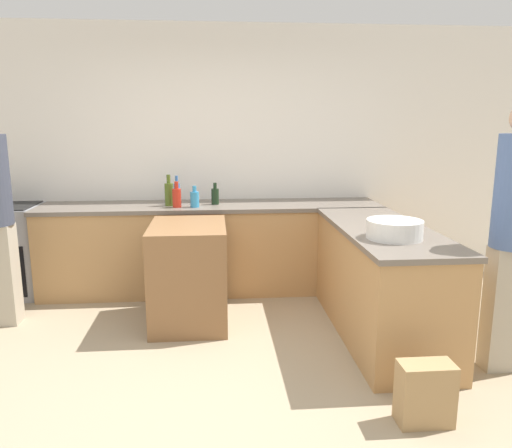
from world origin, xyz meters
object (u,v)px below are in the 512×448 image
range_oven (4,251)px  mixing_bowl (394,229)px  olive_oil_bottle (169,193)px  water_bottle_blue (177,193)px  hot_sauce_bottle (177,197)px  wine_bottle_dark (215,196)px  dish_soap_bottle (195,199)px  paper_bag (425,394)px  island_table (189,274)px

range_oven → mixing_bowl: (3.38, -1.63, 0.51)m
olive_oil_bottle → water_bottle_blue: (0.07, 0.10, -0.01)m
olive_oil_bottle → hot_sauce_bottle: (0.08, -0.10, -0.02)m
wine_bottle_dark → hot_sauce_bottle: hot_sauce_bottle is taller
range_oven → wine_bottle_dark: size_ratio=4.17×
olive_oil_bottle → hot_sauce_bottle: size_ratio=1.23×
range_oven → dish_soap_bottle: 1.99m
mixing_bowl → water_bottle_blue: bearing=135.0°
olive_oil_bottle → hot_sauce_bottle: bearing=-49.4°
water_bottle_blue → dish_soap_bottle: bearing=-47.8°
hot_sauce_bottle → paper_bag: size_ratio=0.67×
dish_soap_bottle → range_oven: bearing=174.5°
wine_bottle_dark → water_bottle_blue: bearing=172.0°
island_table → paper_bag: size_ratio=2.32×
paper_bag → hot_sauce_bottle: bearing=123.8°
dish_soap_bottle → hot_sauce_bottle: 0.17m
wine_bottle_dark → water_bottle_blue: water_bottle_blue is taller
dish_soap_bottle → olive_oil_bottle: 0.28m
wine_bottle_dark → olive_oil_bottle: (-0.45, -0.05, 0.04)m
dish_soap_bottle → wine_bottle_dark: size_ratio=0.96×
wine_bottle_dark → hot_sauce_bottle: size_ratio=0.87×
range_oven → dish_soap_bottle: bearing=-5.5°
water_bottle_blue → hot_sauce_bottle: bearing=-86.5°
wine_bottle_dark → olive_oil_bottle: size_ratio=0.71×
island_table → olive_oil_bottle: (-0.22, 0.79, 0.59)m
island_table → dish_soap_bottle: dish_soap_bottle is taller
dish_soap_bottle → olive_oil_bottle: (-0.25, 0.10, 0.04)m
wine_bottle_dark → olive_oil_bottle: bearing=-174.3°
mixing_bowl → water_bottle_blue: (-1.65, 1.65, 0.05)m
hot_sauce_bottle → mixing_bowl: bearing=-41.6°
dish_soap_bottle → olive_oil_bottle: size_ratio=0.68×
range_oven → water_bottle_blue: (1.73, 0.02, 0.56)m
island_table → mixing_bowl: bearing=-26.9°
hot_sauce_bottle → paper_bag: 2.91m
mixing_bowl → paper_bag: bearing=-95.9°
mixing_bowl → olive_oil_bottle: size_ratio=1.29×
mixing_bowl → olive_oil_bottle: bearing=138.0°
water_bottle_blue → hot_sauce_bottle: 0.20m
wine_bottle_dark → hot_sauce_bottle: bearing=-159.2°
range_oven → water_bottle_blue: bearing=0.7°
mixing_bowl → olive_oil_bottle: (-1.73, 1.55, 0.06)m
island_table → mixing_bowl: mixing_bowl is taller
range_oven → dish_soap_bottle: size_ratio=4.36×
dish_soap_bottle → water_bottle_blue: water_bottle_blue is taller
range_oven → island_table: 2.06m
wine_bottle_dark → water_bottle_blue: 0.39m
island_table → water_bottle_blue: size_ratio=3.02×
island_table → olive_oil_bottle: 1.01m
range_oven → paper_bag: size_ratio=2.44×
island_table → hot_sauce_bottle: hot_sauce_bottle is taller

